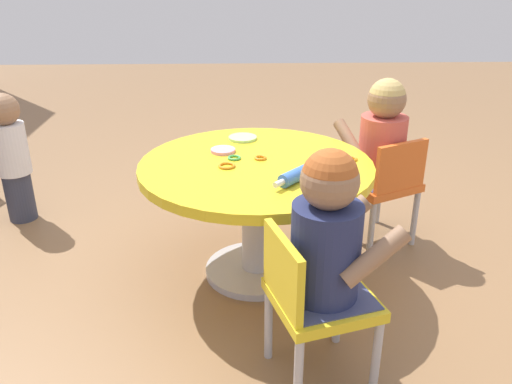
{
  "coord_description": "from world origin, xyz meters",
  "views": [
    {
      "loc": [
        -1.97,
        0.06,
        1.27
      ],
      "look_at": [
        0.0,
        0.0,
        0.39
      ],
      "focal_mm": 37.01,
      "sensor_mm": 36.0,
      "label": 1
    }
  ],
  "objects_px": {
    "toddler_standing": "(11,154)",
    "rolling_pin": "(295,176)",
    "seated_child_right": "(382,135)",
    "child_chair_left": "(312,299)",
    "child_chair_right": "(383,184)",
    "seated_child_left": "(328,232)",
    "craft_scissors": "(340,162)",
    "craft_table": "(256,189)"
  },
  "relations": [
    {
      "from": "seated_child_left",
      "to": "rolling_pin",
      "type": "height_order",
      "value": "seated_child_left"
    },
    {
      "from": "craft_table",
      "to": "craft_scissors",
      "type": "xyz_separation_m",
      "value": [
        -0.01,
        -0.34,
        0.12
      ]
    },
    {
      "from": "seated_child_right",
      "to": "rolling_pin",
      "type": "bearing_deg",
      "value": 137.89
    },
    {
      "from": "seated_child_right",
      "to": "toddler_standing",
      "type": "height_order",
      "value": "seated_child_right"
    },
    {
      "from": "rolling_pin",
      "to": "child_chair_left",
      "type": "bearing_deg",
      "value": -177.49
    },
    {
      "from": "child_chair_left",
      "to": "rolling_pin",
      "type": "bearing_deg",
      "value": 2.51
    },
    {
      "from": "seated_child_left",
      "to": "rolling_pin",
      "type": "xyz_separation_m",
      "value": [
        0.42,
        0.06,
        0.01
      ]
    },
    {
      "from": "toddler_standing",
      "to": "child_chair_right",
      "type": "bearing_deg",
      "value": -99.7
    },
    {
      "from": "seated_child_right",
      "to": "rolling_pin",
      "type": "distance_m",
      "value": 0.67
    },
    {
      "from": "seated_child_right",
      "to": "child_chair_left",
      "type": "bearing_deg",
      "value": 155.05
    },
    {
      "from": "child_chair_right",
      "to": "rolling_pin",
      "type": "xyz_separation_m",
      "value": [
        -0.46,
        0.47,
        0.23
      ]
    },
    {
      "from": "child_chair_left",
      "to": "child_chair_right",
      "type": "bearing_deg",
      "value": -26.73
    },
    {
      "from": "craft_table",
      "to": "seated_child_right",
      "type": "distance_m",
      "value": 0.66
    },
    {
      "from": "child_chair_right",
      "to": "seated_child_right",
      "type": "bearing_deg",
      "value": 26.02
    },
    {
      "from": "craft_scissors",
      "to": "craft_table",
      "type": "bearing_deg",
      "value": 87.92
    },
    {
      "from": "seated_child_right",
      "to": "rolling_pin",
      "type": "height_order",
      "value": "seated_child_right"
    },
    {
      "from": "seated_child_left",
      "to": "child_chair_right",
      "type": "relative_size",
      "value": 0.95
    },
    {
      "from": "toddler_standing",
      "to": "craft_scissors",
      "type": "distance_m",
      "value": 1.66
    },
    {
      "from": "toddler_standing",
      "to": "rolling_pin",
      "type": "height_order",
      "value": "toddler_standing"
    },
    {
      "from": "seated_child_left",
      "to": "craft_scissors",
      "type": "distance_m",
      "value": 0.63
    },
    {
      "from": "child_chair_right",
      "to": "craft_scissors",
      "type": "height_order",
      "value": "child_chair_right"
    },
    {
      "from": "child_chair_left",
      "to": "craft_scissors",
      "type": "bearing_deg",
      "value": -16.35
    },
    {
      "from": "seated_child_left",
      "to": "toddler_standing",
      "type": "bearing_deg",
      "value": 49.83
    },
    {
      "from": "craft_table",
      "to": "child_chair_right",
      "type": "bearing_deg",
      "value": -67.04
    },
    {
      "from": "seated_child_right",
      "to": "craft_scissors",
      "type": "height_order",
      "value": "seated_child_right"
    },
    {
      "from": "child_chair_left",
      "to": "child_chair_right",
      "type": "relative_size",
      "value": 1.0
    },
    {
      "from": "craft_table",
      "to": "rolling_pin",
      "type": "height_order",
      "value": "rolling_pin"
    },
    {
      "from": "child_chair_left",
      "to": "seated_child_right",
      "type": "bearing_deg",
      "value": -24.95
    },
    {
      "from": "craft_table",
      "to": "toddler_standing",
      "type": "distance_m",
      "value": 1.34
    },
    {
      "from": "seated_child_right",
      "to": "toddler_standing",
      "type": "relative_size",
      "value": 0.76
    },
    {
      "from": "seated_child_left",
      "to": "craft_scissors",
      "type": "height_order",
      "value": "seated_child_left"
    },
    {
      "from": "craft_table",
      "to": "child_chair_left",
      "type": "distance_m",
      "value": 0.66
    },
    {
      "from": "child_chair_left",
      "to": "craft_scissors",
      "type": "relative_size",
      "value": 3.87
    },
    {
      "from": "child_chair_left",
      "to": "rolling_pin",
      "type": "distance_m",
      "value": 0.49
    },
    {
      "from": "craft_scissors",
      "to": "child_chair_left",
      "type": "bearing_deg",
      "value": 163.65
    },
    {
      "from": "child_chair_left",
      "to": "seated_child_left",
      "type": "bearing_deg",
      "value": -73.38
    },
    {
      "from": "craft_table",
      "to": "seated_child_left",
      "type": "relative_size",
      "value": 1.85
    },
    {
      "from": "child_chair_left",
      "to": "rolling_pin",
      "type": "relative_size",
      "value": 2.9
    },
    {
      "from": "child_chair_right",
      "to": "seated_child_left",
      "type": "bearing_deg",
      "value": 154.99
    },
    {
      "from": "craft_scissors",
      "to": "seated_child_left",
      "type": "bearing_deg",
      "value": 166.71
    },
    {
      "from": "rolling_pin",
      "to": "craft_scissors",
      "type": "bearing_deg",
      "value": -46.06
    },
    {
      "from": "child_chair_right",
      "to": "seated_child_right",
      "type": "relative_size",
      "value": 1.05
    }
  ]
}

